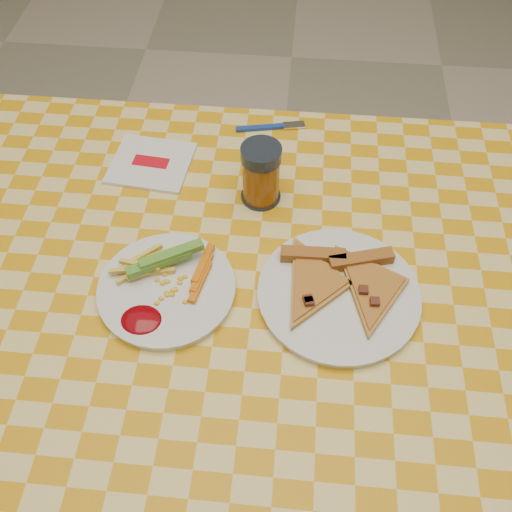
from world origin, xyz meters
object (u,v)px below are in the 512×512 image
object	(u,v)px
table	(254,314)
drink_glass	(261,174)
plate_right	(338,295)
plate_left	(167,290)

from	to	relation	value
table	drink_glass	size ratio (longest dim) A/B	11.28
plate_right	drink_glass	bearing A→B (deg)	124.55
plate_left	plate_right	world-z (taller)	same
table	plate_left	distance (m)	0.16
plate_left	drink_glass	xyz separation A→B (m)	(0.13, 0.21, 0.05)
drink_glass	plate_right	bearing A→B (deg)	-55.45
table	plate_right	size ratio (longest dim) A/B	5.22
table	plate_left	bearing A→B (deg)	-172.59
plate_right	drink_glass	distance (m)	0.25
table	drink_glass	distance (m)	0.24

